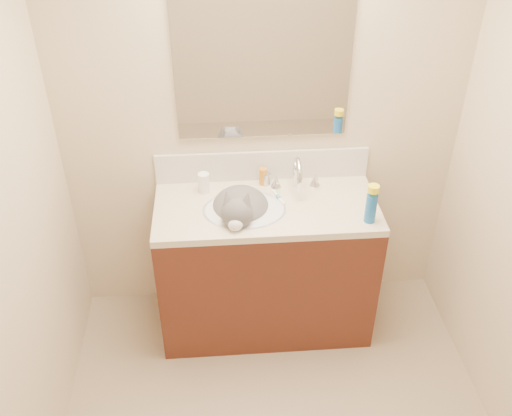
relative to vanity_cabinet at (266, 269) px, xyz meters
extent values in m
cube|color=beige|center=(0.00, 0.28, 0.84)|extent=(2.20, 0.04, 2.50)
cube|color=#4B1F14|center=(0.00, 0.00, 0.00)|extent=(1.20, 0.55, 0.82)
cube|color=beige|center=(0.00, 0.00, 0.43)|extent=(1.20, 0.55, 0.04)
ellipsoid|color=white|center=(-0.12, -0.03, 0.38)|extent=(0.45, 0.36, 0.14)
cylinder|color=silver|center=(0.18, 0.18, 0.51)|extent=(0.04, 0.04, 0.11)
torus|color=silver|center=(0.18, 0.12, 0.56)|extent=(0.03, 0.20, 0.20)
cylinder|color=silver|center=(0.18, 0.04, 0.53)|extent=(0.03, 0.03, 0.06)
cone|color=silver|center=(0.07, 0.18, 0.48)|extent=(0.06, 0.06, 0.06)
cone|color=silver|center=(0.29, 0.18, 0.48)|extent=(0.06, 0.06, 0.06)
ellipsoid|color=#545255|center=(-0.14, 0.02, 0.41)|extent=(0.37, 0.41, 0.24)
ellipsoid|color=#545255|center=(-0.16, -0.14, 0.51)|extent=(0.19, 0.18, 0.16)
ellipsoid|color=#545255|center=(-0.15, -0.07, 0.47)|extent=(0.14, 0.14, 0.15)
cone|color=#545255|center=(-0.21, -0.12, 0.58)|extent=(0.09, 0.09, 0.10)
cone|color=#545255|center=(-0.11, -0.13, 0.58)|extent=(0.09, 0.09, 0.10)
ellipsoid|color=white|center=(-0.18, -0.21, 0.49)|extent=(0.08, 0.07, 0.07)
ellipsoid|color=white|center=(-0.16, -0.10, 0.42)|extent=(0.13, 0.09, 0.14)
sphere|color=pink|center=(-0.18, -0.24, 0.49)|extent=(0.02, 0.02, 0.02)
cylinder|color=#545255|center=(0.01, -0.02, 0.34)|extent=(0.07, 0.25, 0.05)
cube|color=silver|center=(0.00, 0.26, 0.54)|extent=(1.20, 0.02, 0.18)
cube|color=white|center=(0.00, 0.26, 1.13)|extent=(0.90, 0.02, 0.80)
cylinder|color=white|center=(-0.33, 0.16, 0.51)|extent=(0.07, 0.07, 0.11)
cylinder|color=#FD532A|center=(-0.33, 0.16, 0.49)|extent=(0.06, 0.06, 0.04)
cylinder|color=#B7B7BC|center=(0.02, 0.21, 0.48)|extent=(0.06, 0.06, 0.07)
cylinder|color=orange|center=(0.00, 0.21, 0.50)|extent=(0.05, 0.05, 0.10)
cube|color=white|center=(0.07, 0.06, 0.46)|extent=(0.06, 0.14, 0.01)
cube|color=#5A9BC1|center=(0.07, 0.06, 0.46)|extent=(0.03, 0.03, 0.02)
cylinder|color=#185DAE|center=(0.51, -0.18, 0.53)|extent=(0.08, 0.08, 0.16)
cylinder|color=yellow|center=(0.51, -0.18, 0.65)|extent=(0.08, 0.08, 0.04)
camera|label=1|loc=(-0.25, -2.49, 2.19)|focal=40.00mm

